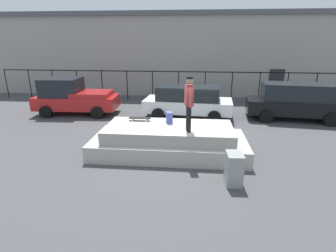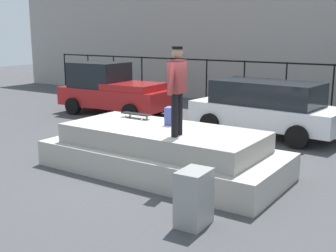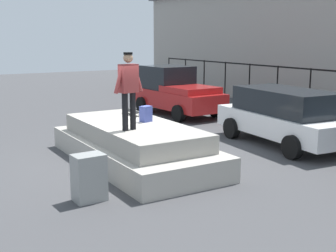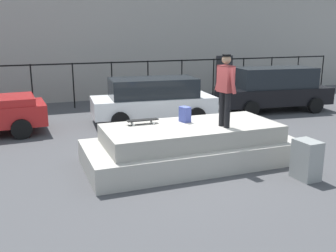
# 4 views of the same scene
# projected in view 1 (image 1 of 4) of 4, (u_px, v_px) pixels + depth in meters

# --- Properties ---
(ground_plane) EXTENTS (60.00, 60.00, 0.00)m
(ground_plane) POSITION_uv_depth(u_px,v_px,m) (165.00, 153.00, 9.50)
(ground_plane) COLOR #424244
(concrete_ledge) EXTENTS (5.43, 2.42, 1.01)m
(concrete_ledge) POSITION_uv_depth(u_px,v_px,m) (169.00, 141.00, 9.38)
(concrete_ledge) COLOR #ADA89E
(concrete_ledge) RESTS_ON ground_plane
(skateboarder) EXTENTS (0.30, 0.79, 1.78)m
(skateboarder) POSITION_uv_depth(u_px,v_px,m) (189.00, 101.00, 8.40)
(skateboarder) COLOR black
(skateboarder) RESTS_ON concrete_ledge
(skateboard) EXTENTS (0.81, 0.23, 0.12)m
(skateboard) POSITION_uv_depth(u_px,v_px,m) (140.00, 118.00, 9.78)
(skateboard) COLOR black
(skateboard) RESTS_ON concrete_ledge
(backpack) EXTENTS (0.27, 0.32, 0.40)m
(backpack) POSITION_uv_depth(u_px,v_px,m) (169.00, 118.00, 9.50)
(backpack) COLOR #3F4C99
(backpack) RESTS_ON concrete_ledge
(car_red_pickup_near) EXTENTS (4.44, 2.16, 1.95)m
(car_red_pickup_near) POSITION_uv_depth(u_px,v_px,m) (74.00, 97.00, 14.24)
(car_red_pickup_near) COLOR #B21E1E
(car_red_pickup_near) RESTS_ON ground_plane
(car_white_hatchback_mid) EXTENTS (4.63, 2.35, 1.64)m
(car_white_hatchback_mid) POSITION_uv_depth(u_px,v_px,m) (188.00, 101.00, 13.63)
(car_white_hatchback_mid) COLOR white
(car_white_hatchback_mid) RESTS_ON ground_plane
(car_black_hatchback_far) EXTENTS (4.86, 2.36, 1.84)m
(car_black_hatchback_far) POSITION_uv_depth(u_px,v_px,m) (296.00, 101.00, 13.19)
(car_black_hatchback_far) COLOR black
(car_black_hatchback_far) RESTS_ON ground_plane
(utility_box) EXTENTS (0.47, 0.62, 0.92)m
(utility_box) POSITION_uv_depth(u_px,v_px,m) (234.00, 169.00, 7.33)
(utility_box) COLOR gray
(utility_box) RESTS_ON ground_plane
(fence_row) EXTENTS (24.06, 0.06, 1.98)m
(fence_row) POSITION_uv_depth(u_px,v_px,m) (179.00, 81.00, 17.07)
(fence_row) COLOR black
(fence_row) RESTS_ON ground_plane
(warehouse_building) EXTENTS (33.75, 7.99, 5.75)m
(warehouse_building) POSITION_uv_depth(u_px,v_px,m) (183.00, 53.00, 21.67)
(warehouse_building) COLOR gray
(warehouse_building) RESTS_ON ground_plane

